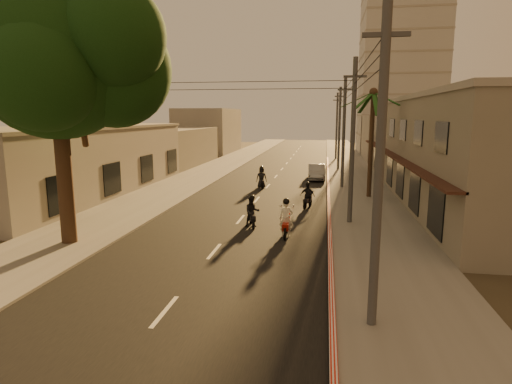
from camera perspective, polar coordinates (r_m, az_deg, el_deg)
ground at (r=17.49m, az=-7.28°, el=-9.90°), size 160.00×160.00×0.00m
road at (r=36.54m, az=1.60°, el=0.77°), size 10.00×140.00×0.02m
sidewalk_right at (r=36.32m, az=13.41°, el=0.52°), size 5.00×140.00×0.12m
sidewalk_left at (r=38.24m, az=-9.61°, el=1.13°), size 5.00×140.00×0.12m
curb_stripe at (r=31.29m, az=9.67°, el=-0.80°), size 0.20×60.00×0.20m
shophouse_row at (r=35.04m, az=24.52°, el=5.46°), size 8.80×34.20×7.30m
left_building at (r=35.31m, az=-22.97°, el=3.88°), size 8.20×24.20×5.20m
distant_tower at (r=73.05m, az=18.75°, el=15.97°), size 12.10×12.10×28.00m
broadleaf_tree at (r=21.33m, az=-24.08°, el=16.05°), size 9.60×8.70×12.10m
palm_tree at (r=31.92m, az=15.37°, el=11.93°), size 5.00×5.00×8.20m
utility_poles at (r=35.76m, az=11.73°, el=10.87°), size 1.20×48.26×9.00m
filler_right at (r=61.50m, az=17.97°, el=6.92°), size 8.00×14.00×6.00m
filler_left_near at (r=53.28m, az=-11.49°, el=5.91°), size 8.00×14.00×4.40m
filler_left_far at (r=70.32m, az=-6.33°, el=8.10°), size 8.00×14.00×7.00m
scooter_red at (r=21.31m, az=4.02°, el=-3.75°), size 0.75×2.01×1.98m
scooter_mid_a at (r=23.18m, az=-0.52°, el=-2.71°), size 1.16×1.76×1.77m
scooter_mid_b at (r=28.04m, az=6.88°, el=-0.56°), size 1.15×1.74×1.74m
scooter_far_a at (r=35.40m, az=0.74°, el=1.85°), size 1.12×1.88×1.88m
parked_car at (r=40.70m, az=8.06°, el=2.66°), size 1.89×4.50×1.44m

